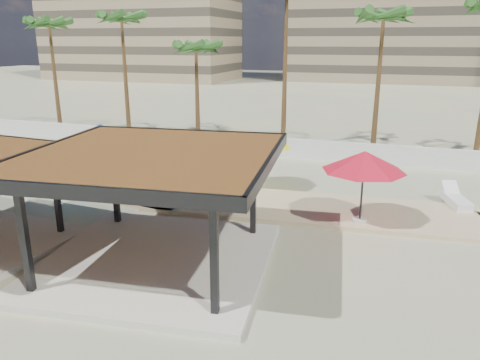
# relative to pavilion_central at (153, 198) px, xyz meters

# --- Properties ---
(ground) EXTENTS (200.00, 200.00, 0.00)m
(ground) POSITION_rel_pavilion_central_xyz_m (2.75, -0.36, -2.26)
(ground) COLOR tan
(ground) RESTS_ON ground
(promenade) EXTENTS (44.45, 7.97, 0.24)m
(promenade) POSITION_rel_pavilion_central_xyz_m (4.75, 7.30, -2.20)
(promenade) COLOR #C6B284
(promenade) RESTS_ON ground
(boundary_wall) EXTENTS (56.00, 0.30, 1.20)m
(boundary_wall) POSITION_rel_pavilion_central_xyz_m (2.75, 15.64, -1.66)
(boundary_wall) COLOR silver
(boundary_wall) RESTS_ON ground
(pavilion_central) EXTENTS (8.29, 8.29, 3.80)m
(pavilion_central) POSITION_rel_pavilion_central_xyz_m (0.00, 0.00, 0.00)
(pavilion_central) COLOR beige
(pavilion_central) RESTS_ON ground
(umbrella_a) EXTENTS (3.18, 3.18, 2.55)m
(umbrella_a) POSITION_rel_pavilion_central_xyz_m (-8.03, 8.84, 0.10)
(umbrella_a) COLOR beige
(umbrella_a) RESTS_ON promenade
(umbrella_b) EXTENTS (3.42, 3.42, 2.67)m
(umbrella_b) POSITION_rel_pavilion_central_xyz_m (0.93, 8.84, 0.21)
(umbrella_b) COLOR beige
(umbrella_b) RESTS_ON promenade
(umbrella_c) EXTENTS (3.42, 3.42, 2.86)m
(umbrella_c) POSITION_rel_pavilion_central_xyz_m (6.01, 5.44, 0.37)
(umbrella_c) COLOR beige
(umbrella_c) RESTS_ON promenade
(umbrella_f) EXTENTS (3.92, 3.92, 2.96)m
(umbrella_f) POSITION_rel_pavilion_central_xyz_m (-6.34, 5.44, 0.46)
(umbrella_f) COLOR beige
(umbrella_f) RESTS_ON promenade
(lounger_a) EXTENTS (1.40, 2.15, 0.78)m
(lounger_a) POSITION_rel_pavilion_central_xyz_m (-5.37, 5.48, -1.90)
(lounger_a) COLOR white
(lounger_a) RESTS_ON promenade
(lounger_c) EXTENTS (1.23, 2.21, 0.80)m
(lounger_c) POSITION_rel_pavilion_central_xyz_m (9.80, 8.88, -1.89)
(lounger_c) COLOR white
(lounger_c) RESTS_ON promenade
(palm_a) EXTENTS (3.00, 3.00, 9.06)m
(palm_a) POSITION_rel_pavilion_central_xyz_m (-18.25, 17.94, 5.65)
(palm_a) COLOR brown
(palm_a) RESTS_ON ground
(palm_b) EXTENTS (3.00, 3.00, 9.40)m
(palm_b) POSITION_rel_pavilion_central_xyz_m (-12.25, 18.34, 5.97)
(palm_b) COLOR brown
(palm_b) RESTS_ON ground
(palm_c) EXTENTS (3.00, 3.00, 7.41)m
(palm_c) POSITION_rel_pavilion_central_xyz_m (-6.25, 17.74, 4.09)
(palm_c) COLOR brown
(palm_c) RESTS_ON ground
(palm_e) EXTENTS (3.00, 3.00, 9.24)m
(palm_e) POSITION_rel_pavilion_central_xyz_m (5.75, 18.04, 5.82)
(palm_e) COLOR brown
(palm_e) RESTS_ON ground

